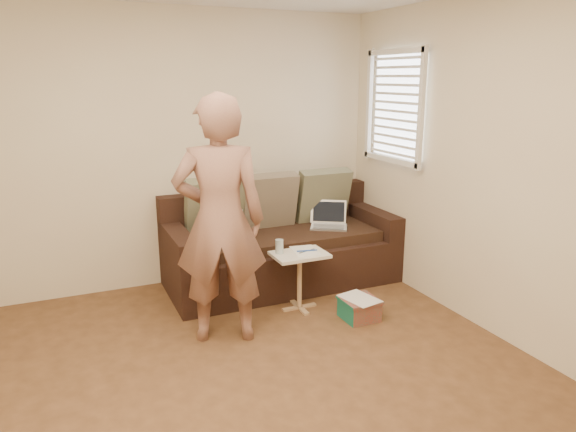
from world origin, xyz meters
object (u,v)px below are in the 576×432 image
object	(u,v)px
side_table	(299,281)
striped_box	(359,308)
sofa	(282,241)
laptop_white	(232,241)
laptop_silver	(329,228)
person	(220,221)
drinking_glass	(279,246)

from	to	relation	value
side_table	striped_box	size ratio (longest dim) A/B	1.73
sofa	laptop_white	xyz separation A→B (m)	(-0.53, -0.09, 0.10)
sofa	laptop_white	world-z (taller)	sofa
laptop_silver	person	size ratio (longest dim) A/B	0.19
sofa	striped_box	distance (m)	1.10
striped_box	side_table	bearing A→B (deg)	133.28
sofa	person	world-z (taller)	person
laptop_white	side_table	bearing A→B (deg)	-55.14
person	side_table	size ratio (longest dim) A/B	3.68
striped_box	laptop_silver	bearing A→B (deg)	77.27
laptop_silver	drinking_glass	world-z (taller)	laptop_silver
laptop_white	person	world-z (taller)	person
sofa	laptop_silver	distance (m)	0.50
person	drinking_glass	world-z (taller)	person
person	striped_box	world-z (taller)	person
drinking_glass	striped_box	distance (m)	0.85
side_table	striped_box	bearing A→B (deg)	-46.72
side_table	drinking_glass	bearing A→B (deg)	156.43
sofa	person	xyz separation A→B (m)	(-0.87, -0.86, 0.52)
laptop_white	side_table	world-z (taller)	laptop_white
drinking_glass	striped_box	world-z (taller)	drinking_glass
person	sofa	bearing A→B (deg)	-118.35
side_table	drinking_glass	xyz separation A→B (m)	(-0.16, 0.07, 0.32)
drinking_glass	laptop_white	bearing A→B (deg)	120.08
striped_box	laptop_white	bearing A→B (deg)	130.72
laptop_white	striped_box	world-z (taller)	laptop_white
laptop_silver	side_table	size ratio (longest dim) A/B	0.70
laptop_silver	laptop_white	world-z (taller)	laptop_white
laptop_silver	laptop_white	bearing A→B (deg)	-147.26
sofa	person	size ratio (longest dim) A/B	1.17
laptop_silver	striped_box	xyz separation A→B (m)	(-0.22, -0.96, -0.43)
sofa	drinking_glass	xyz separation A→B (m)	(-0.26, -0.56, 0.15)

